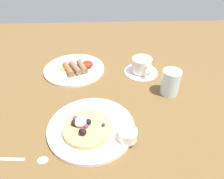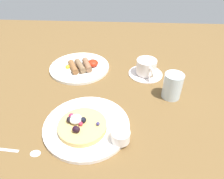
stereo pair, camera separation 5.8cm
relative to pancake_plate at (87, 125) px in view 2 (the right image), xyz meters
The scene contains 10 objects.
ground_plane 0.16m from the pancake_plate, 63.27° to the left, with size 2.07×1.55×0.03m, color brown.
pancake_plate is the anchor object (origin of this frame).
pancake_with_berries 0.03m from the pancake_plate, 126.49° to the right, with size 0.14×0.14×0.04m.
syrup_ramekin 0.12m from the pancake_plate, 27.51° to the right, with size 0.05×0.05×0.03m.
breakfast_plate 0.34m from the pancake_plate, 104.00° to the left, with size 0.25×0.25×0.01m, color white.
fried_breakfast 0.33m from the pancake_plate, 102.81° to the left, with size 0.16×0.11×0.03m.
coffee_saucer 0.36m from the pancake_plate, 57.01° to the left, with size 0.14×0.14×0.01m, color white.
coffee_cup 0.36m from the pancake_plate, 56.81° to the left, with size 0.08×0.11×0.06m.
teaspoon 0.18m from the pancake_plate, 147.70° to the right, with size 0.15×0.02×0.01m.
water_glass 0.32m from the pancake_plate, 30.52° to the left, with size 0.06×0.06×0.09m, color silver.
Camera 2 is at (0.03, -0.56, 0.46)m, focal length 33.17 mm.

